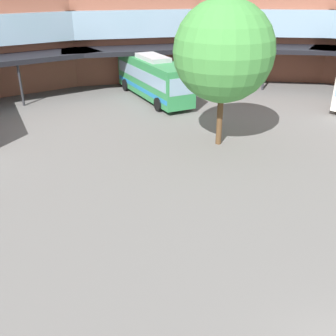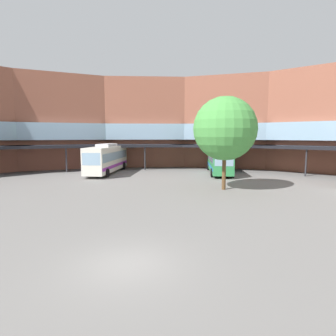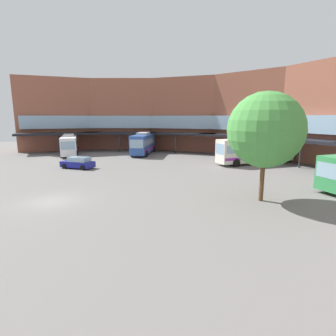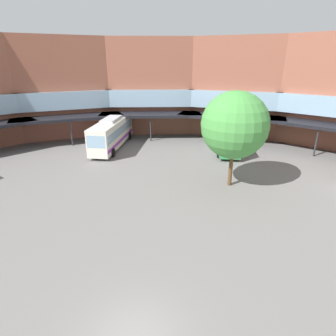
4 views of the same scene
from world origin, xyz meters
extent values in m
cube|color=#93543F|center=(24.72, 28.13, 7.16)|extent=(15.11, 14.31, 14.32)
cube|color=#8CADC6|center=(24.32, 27.68, 5.73)|extent=(14.16, 13.51, 2.51)
cube|color=black|center=(21.42, 24.37, 3.58)|extent=(13.79, 12.81, 0.40)
cylinder|color=#2D2D33|center=(20.36, 23.17, 1.79)|extent=(0.20, 0.20, 3.58)
cube|color=#93543F|center=(13.21, 35.04, 7.16)|extent=(16.01, 10.85, 14.32)
cube|color=#8CADC6|center=(13.00, 34.48, 5.73)|extent=(14.71, 10.55, 2.51)
cube|color=black|center=(11.44, 30.36, 3.58)|extent=(15.31, 8.98, 0.40)
cylinder|color=#2D2D33|center=(10.88, 28.86, 1.79)|extent=(0.20, 0.20, 3.58)
cube|color=#93543F|center=(0.00, 37.44, 7.16)|extent=(14.85, 6.00, 14.32)
cube|color=#8CADC6|center=(0.00, 36.84, 5.73)|extent=(13.36, 6.24, 2.51)
cube|color=black|center=(0.00, 32.44, 3.58)|extent=(14.85, 4.00, 0.40)
cylinder|color=#2D2D33|center=(0.00, 30.84, 1.79)|extent=(0.20, 0.20, 3.58)
cube|color=#93543F|center=(-13.21, 35.04, 7.16)|extent=(16.01, 10.85, 14.32)
cube|color=#8CADC6|center=(-13.00, 34.48, 5.73)|extent=(14.71, 10.55, 2.51)
cube|color=black|center=(-11.44, 30.36, 3.58)|extent=(15.31, 8.98, 0.40)
cylinder|color=#2D2D33|center=(-10.88, 28.86, 1.79)|extent=(0.20, 0.20, 3.58)
cube|color=#338C4C|center=(10.15, 26.57, 1.86)|extent=(3.90, 10.85, 3.02)
cube|color=#8CADC6|center=(10.15, 26.57, 2.22)|extent=(3.86, 10.23, 0.97)
cube|color=#267FBF|center=(10.15, 26.57, 1.02)|extent=(3.89, 10.65, 0.36)
cube|color=#8CADC6|center=(9.44, 21.36, 2.22)|extent=(2.18, 0.41, 1.33)
cube|color=#B2B2B7|center=(10.15, 26.57, 3.55)|extent=(2.24, 4.02, 0.36)
cylinder|color=black|center=(10.89, 22.83, 0.55)|extent=(0.45, 1.13, 1.10)
cylinder|color=black|center=(8.44, 23.16, 0.55)|extent=(0.45, 1.13, 1.10)
cylinder|color=black|center=(11.87, 29.98, 0.55)|extent=(0.45, 1.13, 1.10)
cylinder|color=black|center=(9.42, 30.31, 0.55)|extent=(0.45, 1.13, 1.10)
cube|color=silver|center=(-5.11, 27.98, 2.00)|extent=(4.30, 12.18, 3.29)
cube|color=#8CADC6|center=(-5.11, 27.98, 2.39)|extent=(4.24, 11.48, 1.05)
cube|color=purple|center=(-5.11, 27.98, 1.07)|extent=(4.29, 11.95, 0.40)
cube|color=#8CADC6|center=(-6.02, 22.13, 2.39)|extent=(2.19, 0.46, 1.45)
cube|color=#B2B2B7|center=(-5.11, 27.98, 3.82)|extent=(2.39, 4.52, 0.36)
cylinder|color=black|center=(-4.49, 23.78, 0.55)|extent=(0.47, 1.13, 1.10)
cylinder|color=black|center=(-6.97, 24.16, 0.55)|extent=(0.47, 1.13, 1.10)
cylinder|color=black|center=(-3.25, 31.80, 0.55)|extent=(0.47, 1.13, 1.10)
cylinder|color=black|center=(-5.72, 32.19, 0.55)|extent=(0.47, 1.13, 1.10)
cylinder|color=brown|center=(7.84, 15.20, 2.07)|extent=(0.36, 0.36, 4.13)
sphere|color=#479342|center=(7.84, 15.20, 5.77)|extent=(5.95, 5.95, 5.95)
camera|label=1|loc=(-8.09, -2.28, 9.51)|focal=41.90mm
camera|label=2|loc=(1.01, -10.79, 5.13)|focal=29.99mm
camera|label=3|loc=(22.72, -1.43, 6.80)|focal=28.43mm
camera|label=4|loc=(1.18, -8.08, 11.02)|focal=29.03mm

